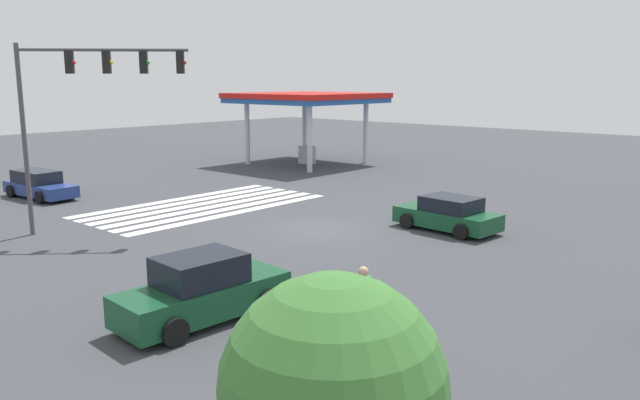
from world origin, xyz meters
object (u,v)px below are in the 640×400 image
(pedestrian, at_px, (363,299))
(tree_corner_a, at_px, (333,388))
(car_1, at_px, (39,185))
(car_2, at_px, (448,214))
(car_0, at_px, (202,291))
(traffic_signal_mast, at_px, (82,92))

(pedestrian, relative_size, tree_corner_a, 0.44)
(car_1, distance_m, car_2, 21.13)
(car_2, relative_size, tree_corner_a, 1.06)
(car_1, relative_size, pedestrian, 2.61)
(car_1, relative_size, car_2, 1.09)
(car_0, height_order, car_1, car_0)
(car_2, xyz_separation_m, tree_corner_a, (17.45, 8.59, 2.20))
(traffic_signal_mast, distance_m, tree_corner_a, 20.64)
(car_0, height_order, car_2, car_0)
(pedestrian, bearing_deg, car_0, 66.87)
(car_0, distance_m, car_1, 20.51)
(traffic_signal_mast, relative_size, car_0, 1.61)
(car_2, xyz_separation_m, pedestrian, (11.05, 4.11, 0.37))
(car_0, distance_m, tree_corner_a, 9.82)
(car_0, bearing_deg, traffic_signal_mast, 78.99)
(traffic_signal_mast, height_order, car_2, traffic_signal_mast)
(car_0, relative_size, tree_corner_a, 1.12)
(pedestrian, bearing_deg, car_2, -26.20)
(car_2, height_order, tree_corner_a, tree_corner_a)
(traffic_signal_mast, height_order, car_0, traffic_signal_mast)
(car_1, xyz_separation_m, pedestrian, (3.28, 23.76, 0.36))
(car_2, height_order, pedestrian, pedestrian)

